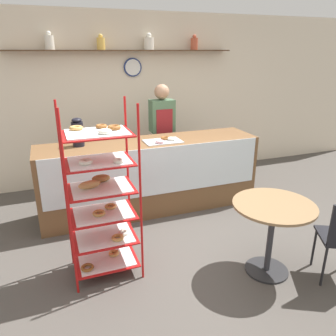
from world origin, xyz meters
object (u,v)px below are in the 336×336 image
object	(u,v)px
pastry_rack	(102,198)
donut_tray_counter	(164,140)
cafe_table	(272,221)
person_worker	(162,133)
coffee_carafe	(78,132)

from	to	relation	value
pastry_rack	donut_tray_counter	bearing A→B (deg)	47.12
pastry_rack	cafe_table	size ratio (longest dim) A/B	2.19
cafe_table	pastry_rack	bearing A→B (deg)	159.21
person_worker	cafe_table	world-z (taller)	person_worker
cafe_table	donut_tray_counter	bearing A→B (deg)	106.99
person_worker	cafe_table	distance (m)	2.43
coffee_carafe	donut_tray_counter	bearing A→B (deg)	-9.58
pastry_rack	person_worker	bearing A→B (deg)	55.63
person_worker	coffee_carafe	bearing A→B (deg)	-157.47
pastry_rack	coffee_carafe	bearing A→B (deg)	92.77
coffee_carafe	donut_tray_counter	world-z (taller)	coffee_carafe
cafe_table	donut_tray_counter	xyz separation A→B (m)	(-0.51, 1.67, 0.43)
coffee_carafe	cafe_table	bearing A→B (deg)	-49.43
cafe_table	donut_tray_counter	world-z (taller)	donut_tray_counter
coffee_carafe	donut_tray_counter	size ratio (longest dim) A/B	0.73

